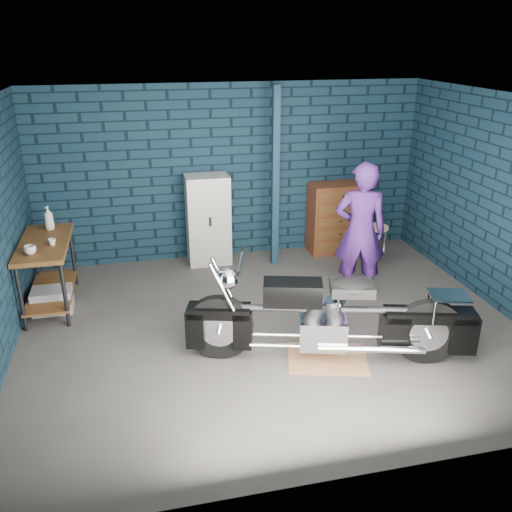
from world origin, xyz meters
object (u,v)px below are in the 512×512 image
(workbench, at_px, (49,274))
(person, at_px, (360,232))
(locker, at_px, (208,220))
(tool_chest, at_px, (336,218))
(motorcycle, at_px, (330,312))
(storage_bin, at_px, (52,300))
(shop_stool, at_px, (375,245))

(workbench, relative_size, person, 0.75)
(locker, xyz_separation_m, tool_chest, (2.09, 0.00, -0.13))
(motorcycle, xyz_separation_m, storage_bin, (-3.10, 1.87, -0.43))
(workbench, height_order, person, person)
(person, relative_size, shop_stool, 2.95)
(storage_bin, relative_size, locker, 0.36)
(tool_chest, xyz_separation_m, shop_stool, (0.41, -0.68, -0.25))
(storage_bin, height_order, tool_chest, tool_chest)
(person, xyz_separation_m, locker, (-1.79, 1.63, -0.24))
(storage_bin, bearing_deg, locker, 27.78)
(shop_stool, bearing_deg, storage_bin, -174.08)
(storage_bin, height_order, shop_stool, shop_stool)
(motorcycle, height_order, locker, locker)
(tool_chest, bearing_deg, workbench, -166.89)
(person, relative_size, storage_bin, 3.77)
(shop_stool, bearing_deg, tool_chest, 120.76)
(person, xyz_separation_m, tool_chest, (0.30, 1.63, -0.36))
(storage_bin, xyz_separation_m, locker, (2.22, 1.17, 0.54))
(tool_chest, distance_m, shop_stool, 0.83)
(locker, bearing_deg, tool_chest, 0.00)
(workbench, bearing_deg, tool_chest, 13.11)
(storage_bin, bearing_deg, person, -6.47)
(locker, relative_size, tool_chest, 1.22)
(motorcycle, xyz_separation_m, shop_stool, (1.62, 2.36, -0.27))
(shop_stool, bearing_deg, person, -126.65)
(tool_chest, bearing_deg, shop_stool, -59.24)
(workbench, height_order, shop_stool, workbench)
(locker, bearing_deg, workbench, -155.79)
(person, bearing_deg, storage_bin, 8.84)
(motorcycle, bearing_deg, locker, 121.35)
(workbench, distance_m, tool_chest, 4.45)
(person, relative_size, locker, 1.34)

